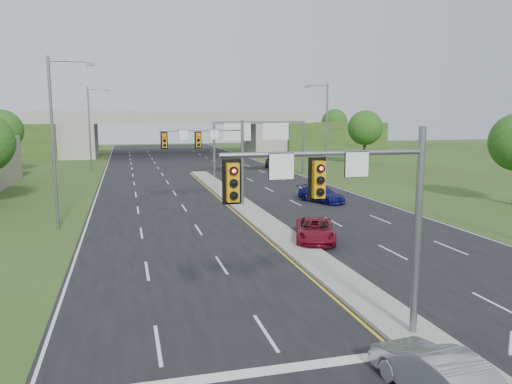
{
  "coord_description": "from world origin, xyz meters",
  "views": [
    {
      "loc": [
        -9.08,
        -13.93,
        7.32
      ],
      "look_at": [
        -1.93,
        13.33,
        3.0
      ],
      "focal_mm": 35.0,
      "sensor_mm": 36.0,
      "label": 1
    }
  ],
  "objects_px": {
    "signal_mast_far": "(215,149)",
    "sign_gantry": "(259,133)",
    "signal_mast_near": "(356,201)",
    "car_silver": "(438,375)",
    "overpass": "(175,136)",
    "car_far_a": "(315,230)",
    "car_far_b": "(321,194)",
    "car_far_c": "(274,162)"
  },
  "relations": [
    {
      "from": "car_far_a",
      "to": "car_far_b",
      "type": "distance_m",
      "value": 13.64
    },
    {
      "from": "signal_mast_far",
      "to": "car_far_a",
      "type": "relative_size",
      "value": 1.46
    },
    {
      "from": "signal_mast_near",
      "to": "overpass",
      "type": "relative_size",
      "value": 0.09
    },
    {
      "from": "overpass",
      "to": "car_silver",
      "type": "distance_m",
      "value": 83.59
    },
    {
      "from": "signal_mast_near",
      "to": "car_silver",
      "type": "xyz_separation_m",
      "value": [
        0.76,
        -3.46,
        -4.01
      ]
    },
    {
      "from": "sign_gantry",
      "to": "car_far_b",
      "type": "xyz_separation_m",
      "value": [
        0.29,
        -19.65,
        -4.56
      ]
    },
    {
      "from": "signal_mast_far",
      "to": "sign_gantry",
      "type": "xyz_separation_m",
      "value": [
        8.95,
        19.99,
        0.51
      ]
    },
    {
      "from": "sign_gantry",
      "to": "overpass",
      "type": "distance_m",
      "value": 35.75
    },
    {
      "from": "signal_mast_far",
      "to": "car_far_a",
      "type": "distance_m",
      "value": 13.34
    },
    {
      "from": "signal_mast_near",
      "to": "car_silver",
      "type": "distance_m",
      "value": 5.35
    },
    {
      "from": "overpass",
      "to": "car_far_b",
      "type": "bearing_deg",
      "value": -82.73
    },
    {
      "from": "sign_gantry",
      "to": "car_far_b",
      "type": "distance_m",
      "value": 20.17
    },
    {
      "from": "overpass",
      "to": "car_silver",
      "type": "bearing_deg",
      "value": -91.03
    },
    {
      "from": "signal_mast_far",
      "to": "sign_gantry",
      "type": "bearing_deg",
      "value": 65.89
    },
    {
      "from": "overpass",
      "to": "car_far_b",
      "type": "distance_m",
      "value": 55.24
    },
    {
      "from": "overpass",
      "to": "car_far_a",
      "type": "bearing_deg",
      "value": -88.72
    },
    {
      "from": "signal_mast_near",
      "to": "signal_mast_far",
      "type": "distance_m",
      "value": 25.0
    },
    {
      "from": "overpass",
      "to": "car_far_c",
      "type": "height_order",
      "value": "overpass"
    },
    {
      "from": "signal_mast_near",
      "to": "car_far_c",
      "type": "relative_size",
      "value": 1.39
    },
    {
      "from": "car_silver",
      "to": "sign_gantry",
      "type": "bearing_deg",
      "value": -105.57
    },
    {
      "from": "car_far_b",
      "to": "car_far_c",
      "type": "bearing_deg",
      "value": 56.97
    },
    {
      "from": "car_far_a",
      "to": "overpass",
      "type": "bearing_deg",
      "value": 110.01
    },
    {
      "from": "signal_mast_far",
      "to": "car_far_b",
      "type": "bearing_deg",
      "value": 2.16
    },
    {
      "from": "signal_mast_far",
      "to": "sign_gantry",
      "type": "distance_m",
      "value": 21.91
    },
    {
      "from": "overpass",
      "to": "car_silver",
      "type": "xyz_separation_m",
      "value": [
        -1.5,
        -83.53,
        -2.84
      ]
    },
    {
      "from": "sign_gantry",
      "to": "overpass",
      "type": "height_order",
      "value": "overpass"
    },
    {
      "from": "signal_mast_near",
      "to": "overpass",
      "type": "distance_m",
      "value": 80.11
    },
    {
      "from": "car_far_b",
      "to": "signal_mast_near",
      "type": "bearing_deg",
      "value": -134.68
    },
    {
      "from": "signal_mast_far",
      "to": "car_silver",
      "type": "xyz_separation_m",
      "value": [
        0.76,
        -28.46,
        -4.01
      ]
    },
    {
      "from": "signal_mast_far",
      "to": "overpass",
      "type": "xyz_separation_m",
      "value": [
        2.26,
        55.07,
        -1.17
      ]
    },
    {
      "from": "sign_gantry",
      "to": "car_silver",
      "type": "relative_size",
      "value": 2.74
    },
    {
      "from": "sign_gantry",
      "to": "car_far_a",
      "type": "xyz_separation_m",
      "value": [
        -5.18,
        -32.14,
        -4.55
      ]
    },
    {
      "from": "signal_mast_near",
      "to": "car_far_a",
      "type": "relative_size",
      "value": 1.46
    },
    {
      "from": "signal_mast_near",
      "to": "car_far_c",
      "type": "bearing_deg",
      "value": 75.87
    },
    {
      "from": "signal_mast_far",
      "to": "car_far_b",
      "type": "xyz_separation_m",
      "value": [
        9.24,
        0.35,
        -4.04
      ]
    },
    {
      "from": "signal_mast_near",
      "to": "car_far_a",
      "type": "distance_m",
      "value": 13.99
    },
    {
      "from": "sign_gantry",
      "to": "car_far_c",
      "type": "bearing_deg",
      "value": 60.66
    },
    {
      "from": "car_far_b",
      "to": "car_far_c",
      "type": "relative_size",
      "value": 0.91
    },
    {
      "from": "car_silver",
      "to": "car_far_b",
      "type": "bearing_deg",
      "value": -112.39
    },
    {
      "from": "overpass",
      "to": "car_far_c",
      "type": "distance_m",
      "value": 29.65
    },
    {
      "from": "signal_mast_near",
      "to": "sign_gantry",
      "type": "relative_size",
      "value": 0.6
    },
    {
      "from": "car_silver",
      "to": "car_far_c",
      "type": "bearing_deg",
      "value": -108.54
    }
  ]
}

